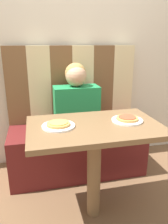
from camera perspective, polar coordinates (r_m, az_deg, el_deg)
ground_plane at (r=1.89m, az=2.42°, el=-24.78°), size 12.00×12.00×0.00m
wall_back at (r=2.33m, az=-3.83°, el=18.38°), size 7.00×0.05×2.60m
booth_seat at (r=2.26m, az=-1.86°, el=-9.49°), size 1.30×0.55×0.48m
booth_backrest at (r=2.27m, az=-3.16°, el=7.28°), size 1.30×0.10×0.77m
dining_table at (r=1.54m, az=2.72°, el=-7.51°), size 0.91×0.57×0.74m
person at (r=2.07m, az=-2.03°, el=3.74°), size 0.42×0.23×0.62m
plate_left at (r=1.46m, az=-6.68°, el=-3.64°), size 0.22×0.22×0.01m
plate_right at (r=1.58m, az=11.21°, el=-2.11°), size 0.22×0.22×0.01m
pizza_left at (r=1.45m, az=-6.71°, el=-3.07°), size 0.16×0.16×0.02m
pizza_right at (r=1.58m, az=11.24°, el=-1.58°), size 0.16×0.16×0.02m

